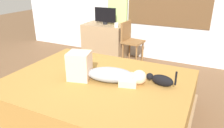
{
  "coord_description": "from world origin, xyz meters",
  "views": [
    {
      "loc": [
        1.33,
        -1.9,
        1.69
      ],
      "look_at": [
        0.25,
        0.36,
        0.67
      ],
      "focal_mm": 34.61,
      "sensor_mm": 36.0,
      "label": 1
    }
  ],
  "objects_px": {
    "cat": "(161,80)",
    "tv_monitor": "(105,16)",
    "bed": "(98,98)",
    "cup": "(116,25)",
    "desk": "(105,41)",
    "person_lying": "(102,72)",
    "chair_by_desk": "(130,39)"
  },
  "relations": [
    {
      "from": "cat",
      "to": "tv_monitor",
      "type": "relative_size",
      "value": 0.74
    },
    {
      "from": "bed",
      "to": "cup",
      "type": "xyz_separation_m",
      "value": [
        -0.61,
        1.87,
        0.53
      ]
    },
    {
      "from": "desk",
      "to": "cup",
      "type": "xyz_separation_m",
      "value": [
        0.35,
        -0.17,
        0.41
      ]
    },
    {
      "from": "person_lying",
      "to": "cat",
      "type": "distance_m",
      "value": 0.69
    },
    {
      "from": "tv_monitor",
      "to": "desk",
      "type": "bearing_deg",
      "value": 180.0
    },
    {
      "from": "desk",
      "to": "tv_monitor",
      "type": "relative_size",
      "value": 1.87
    },
    {
      "from": "person_lying",
      "to": "cat",
      "type": "bearing_deg",
      "value": 15.57
    },
    {
      "from": "bed",
      "to": "cup",
      "type": "relative_size",
      "value": 25.05
    },
    {
      "from": "bed",
      "to": "chair_by_desk",
      "type": "distance_m",
      "value": 1.98
    },
    {
      "from": "person_lying",
      "to": "chair_by_desk",
      "type": "bearing_deg",
      "value": 101.49
    },
    {
      "from": "desk",
      "to": "cup",
      "type": "relative_size",
      "value": 10.0
    },
    {
      "from": "chair_by_desk",
      "to": "desk",
      "type": "bearing_deg",
      "value": 170.99
    },
    {
      "from": "person_lying",
      "to": "tv_monitor",
      "type": "xyz_separation_m",
      "value": [
        -1.01,
        2.03,
        0.29
      ]
    },
    {
      "from": "bed",
      "to": "tv_monitor",
      "type": "bearing_deg",
      "value": 114.85
    },
    {
      "from": "bed",
      "to": "cup",
      "type": "distance_m",
      "value": 2.04
    },
    {
      "from": "tv_monitor",
      "to": "cat",
      "type": "bearing_deg",
      "value": -47.91
    },
    {
      "from": "desk",
      "to": "chair_by_desk",
      "type": "relative_size",
      "value": 1.05
    },
    {
      "from": "bed",
      "to": "cat",
      "type": "bearing_deg",
      "value": 14.69
    },
    {
      "from": "bed",
      "to": "desk",
      "type": "relative_size",
      "value": 2.5
    },
    {
      "from": "tv_monitor",
      "to": "chair_by_desk",
      "type": "bearing_deg",
      "value": -9.2
    },
    {
      "from": "person_lying",
      "to": "chair_by_desk",
      "type": "distance_m",
      "value": 1.98
    },
    {
      "from": "cat",
      "to": "cup",
      "type": "relative_size",
      "value": 3.97
    },
    {
      "from": "person_lying",
      "to": "desk",
      "type": "xyz_separation_m",
      "value": [
        -1.02,
        2.03,
        -0.27
      ]
    },
    {
      "from": "cat",
      "to": "chair_by_desk",
      "type": "relative_size",
      "value": 0.41
    },
    {
      "from": "cat",
      "to": "tv_monitor",
      "type": "distance_m",
      "value": 2.51
    },
    {
      "from": "cat",
      "to": "cup",
      "type": "distance_m",
      "value": 2.15
    },
    {
      "from": "person_lying",
      "to": "cat",
      "type": "height_order",
      "value": "person_lying"
    },
    {
      "from": "chair_by_desk",
      "to": "person_lying",
      "type": "bearing_deg",
      "value": -78.51
    },
    {
      "from": "desk",
      "to": "tv_monitor",
      "type": "xyz_separation_m",
      "value": [
        0.01,
        -0.0,
        0.55
      ]
    },
    {
      "from": "person_lying",
      "to": "desk",
      "type": "relative_size",
      "value": 1.04
    },
    {
      "from": "person_lying",
      "to": "chair_by_desk",
      "type": "xyz_separation_m",
      "value": [
        -0.39,
        1.93,
        -0.13
      ]
    },
    {
      "from": "bed",
      "to": "chair_by_desk",
      "type": "height_order",
      "value": "chair_by_desk"
    }
  ]
}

